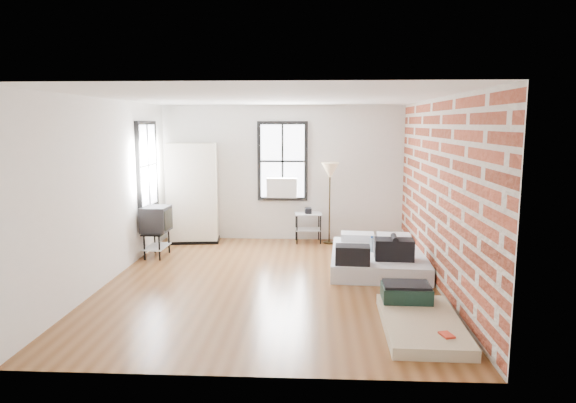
# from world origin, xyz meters

# --- Properties ---
(ground) EXTENTS (6.00, 6.00, 0.00)m
(ground) POSITION_xyz_m (0.00, 0.00, 0.00)
(ground) COLOR #5B3418
(ground) RESTS_ON ground
(room_shell) EXTENTS (5.02, 6.02, 2.80)m
(room_shell) POSITION_xyz_m (0.23, 0.36, 1.74)
(room_shell) COLOR silver
(room_shell) RESTS_ON ground
(mattress_main) EXTENTS (1.67, 2.18, 0.67)m
(mattress_main) POSITION_xyz_m (1.74, 0.89, 0.18)
(mattress_main) COLOR silver
(mattress_main) RESTS_ON ground
(mattress_bare) EXTENTS (0.93, 1.72, 0.37)m
(mattress_bare) POSITION_xyz_m (1.93, -1.59, 0.11)
(mattress_bare) COLOR #C0AE8B
(mattress_bare) RESTS_ON ground
(wardrobe) EXTENTS (1.10, 0.72, 2.03)m
(wardrobe) POSITION_xyz_m (-1.82, 2.65, 1.01)
(wardrobe) COLOR black
(wardrobe) RESTS_ON ground
(side_table) EXTENTS (0.58, 0.48, 0.71)m
(side_table) POSITION_xyz_m (0.54, 2.72, 0.49)
(side_table) COLOR black
(side_table) RESTS_ON ground
(floor_lamp) EXTENTS (0.35, 0.35, 1.65)m
(floor_lamp) POSITION_xyz_m (0.97, 2.65, 1.41)
(floor_lamp) COLOR black
(floor_lamp) RESTS_ON ground
(tv_stand) EXTENTS (0.48, 0.67, 0.93)m
(tv_stand) POSITION_xyz_m (-2.21, 1.43, 0.66)
(tv_stand) COLOR black
(tv_stand) RESTS_ON ground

